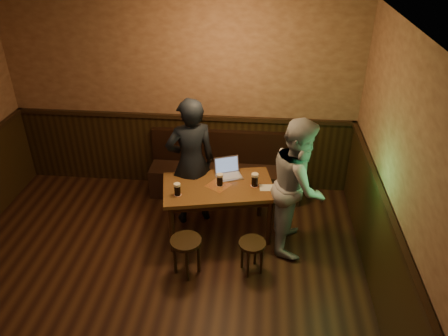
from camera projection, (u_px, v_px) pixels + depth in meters
name	position (u px, v px, depth m)	size (l,w,h in m)	color
room	(128.00, 232.00, 3.93)	(5.04, 6.04, 2.84)	black
bench	(225.00, 175.00, 6.50)	(2.20, 0.50, 0.95)	black
pub_table	(218.00, 192.00, 5.51)	(1.50, 1.05, 0.74)	#563018
stool_left	(186.00, 247.00, 4.99)	(0.42, 0.42, 0.49)	black
stool_right	(252.00, 248.00, 5.03)	(0.40, 0.40, 0.43)	black
pint_left	(177.00, 189.00, 5.24)	(0.10, 0.10, 0.16)	maroon
pint_mid	(220.00, 180.00, 5.42)	(0.11, 0.11, 0.16)	maroon
pint_right	(255.00, 180.00, 5.41)	(0.11, 0.11, 0.18)	maroon
laptop	(228.00, 171.00, 5.65)	(0.40, 0.36, 0.23)	silver
menu	(268.00, 188.00, 5.41)	(0.22, 0.15, 0.00)	silver
person_suit	(191.00, 163.00, 5.65)	(0.65, 0.43, 1.78)	black
person_grey	(298.00, 185.00, 5.23)	(0.84, 0.65, 1.73)	#96979C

